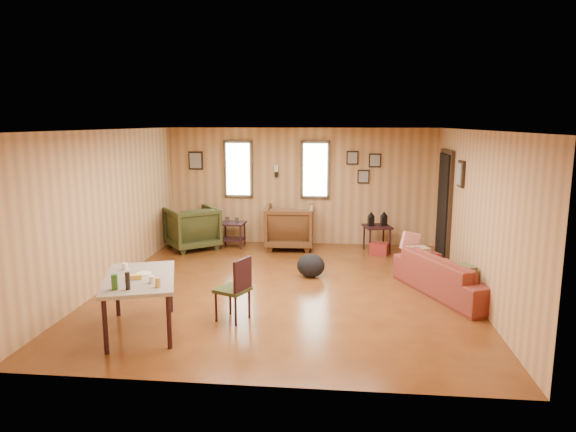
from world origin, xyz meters
name	(u,v)px	position (x,y,z in m)	size (l,w,h in m)	color
room	(298,208)	(0.17, 0.27, 1.21)	(5.54, 6.04, 2.44)	brown
sofa	(451,269)	(2.46, -0.06, 0.39)	(1.99, 0.58, 0.78)	maroon
recliner_brown	(290,225)	(-0.19, 2.52, 0.48)	(0.94, 0.88, 0.96)	#4E2F17
recliner_green	(192,226)	(-2.12, 2.28, 0.47)	(0.91, 0.85, 0.93)	#303618
end_table	(233,230)	(-1.35, 2.51, 0.35)	(0.51, 0.47, 0.62)	black
side_table	(377,224)	(1.55, 2.43, 0.54)	(0.61, 0.61, 0.80)	black
cooler	(379,249)	(1.58, 2.15, 0.12)	(0.38, 0.32, 0.24)	maroon
backpack	(311,266)	(0.36, 0.58, 0.20)	(0.55, 0.49, 0.39)	black
sofa_pillows	(435,257)	(2.26, 0.20, 0.50)	(0.90, 1.67, 0.34)	#4C512D
dining_table	(140,282)	(-1.56, -1.83, 0.62)	(1.18, 1.52, 0.88)	gray
dining_chair	(237,286)	(-0.48, -1.38, 0.47)	(0.50, 0.50, 0.83)	#303618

